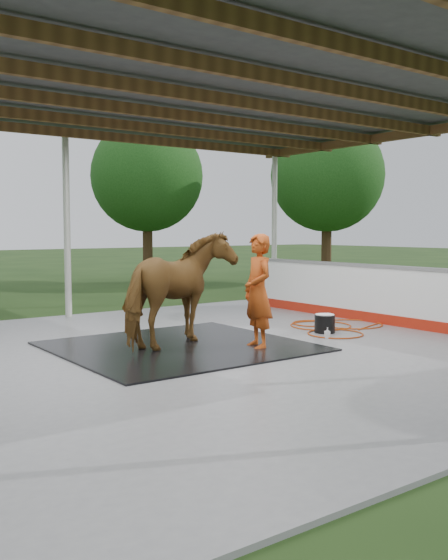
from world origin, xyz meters
TOP-DOWN VIEW (x-y plane):
  - ground at (0.00, 0.00)m, footprint 100.00×100.00m
  - concrete_slab at (0.00, 0.00)m, footprint 12.00×10.00m
  - pavilion_structure at (0.00, -0.00)m, footprint 12.60×10.60m
  - dasher_board at (4.60, 0.00)m, footprint 0.16×8.00m
  - tree_belt at (0.30, 0.90)m, footprint 28.00×28.00m
  - rubber_mat at (0.09, 0.45)m, footprint 3.65×3.43m
  - horse at (0.09, 0.45)m, footprint 2.33×1.71m
  - handler at (1.02, -0.33)m, footprint 0.56×0.73m
  - wash_bucket at (2.90, 0.08)m, footprint 0.36×0.36m
  - soap_bottle_a at (3.39, 0.46)m, footprint 0.12×0.12m
  - soap_bottle_b at (2.52, -0.37)m, footprint 0.12×0.12m
  - hose_coil at (3.50, 0.44)m, footprint 2.51×2.00m

SIDE VIEW (x-z plane):
  - ground at x=0.00m, z-range 0.00..0.00m
  - concrete_slab at x=0.00m, z-range 0.00..0.05m
  - hose_coil at x=3.50m, z-range 0.05..0.07m
  - rubber_mat at x=0.09m, z-range 0.05..0.08m
  - soap_bottle_b at x=2.52m, z-range 0.05..0.24m
  - soap_bottle_a at x=3.39m, z-range 0.05..0.33m
  - wash_bucket at x=2.90m, z-range 0.05..0.39m
  - dasher_board at x=4.60m, z-range 0.02..1.17m
  - handler at x=1.02m, z-range 0.05..1.83m
  - horse at x=0.09m, z-range 0.08..1.87m
  - tree_belt at x=0.30m, z-range 0.89..6.69m
  - pavilion_structure at x=0.00m, z-range 1.94..5.99m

